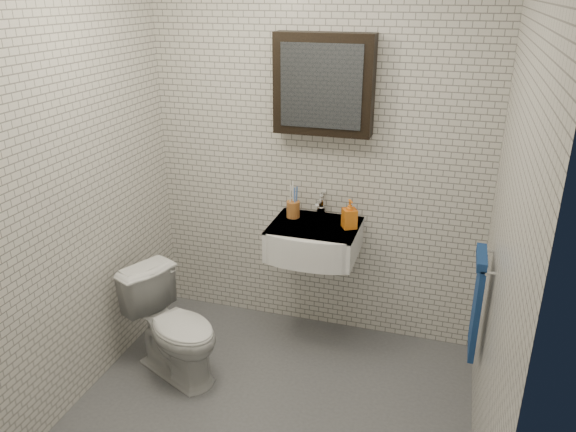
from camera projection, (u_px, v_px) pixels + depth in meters
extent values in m
cube|color=#52555A|center=(269.00, 412.00, 3.18)|extent=(2.20, 2.00, 0.01)
cube|color=silver|center=(317.00, 154.00, 3.60)|extent=(2.20, 0.02, 2.50)
cube|color=silver|center=(165.00, 314.00, 1.83)|extent=(2.20, 0.02, 2.50)
cube|color=silver|center=(73.00, 186.00, 3.01)|extent=(0.02, 2.00, 2.50)
cube|color=silver|center=(507.00, 235.00, 2.41)|extent=(0.02, 2.00, 2.50)
cube|color=white|center=(314.00, 239.00, 3.57)|extent=(0.55, 0.45, 0.20)
cylinder|color=silver|center=(316.00, 225.00, 3.56)|extent=(0.31, 0.31, 0.02)
cylinder|color=silver|center=(316.00, 224.00, 3.56)|extent=(0.04, 0.04, 0.01)
cube|color=white|center=(315.00, 226.00, 3.54)|extent=(0.55, 0.45, 0.01)
cylinder|color=silver|center=(321.00, 211.00, 3.67)|extent=(0.06, 0.06, 0.06)
cylinder|color=silver|center=(321.00, 203.00, 3.65)|extent=(0.03, 0.03, 0.08)
cylinder|color=silver|center=(319.00, 201.00, 3.58)|extent=(0.02, 0.12, 0.02)
cube|color=silver|center=(323.00, 193.00, 3.65)|extent=(0.02, 0.09, 0.01)
cube|color=black|center=(324.00, 85.00, 3.35)|extent=(0.60, 0.14, 0.60)
cube|color=#3F444C|center=(321.00, 87.00, 3.29)|extent=(0.49, 0.01, 0.49)
cylinder|color=silver|center=(487.00, 261.00, 2.85)|extent=(0.02, 0.30, 0.02)
cylinder|color=silver|center=(490.00, 251.00, 2.96)|extent=(0.04, 0.02, 0.02)
cylinder|color=silver|center=(491.00, 273.00, 2.73)|extent=(0.04, 0.02, 0.02)
cube|color=navy|center=(477.00, 307.00, 2.95)|extent=(0.03, 0.26, 0.54)
cube|color=navy|center=(482.00, 258.00, 2.85)|extent=(0.05, 0.26, 0.05)
cylinder|color=#A56029|center=(293.00, 209.00, 3.64)|extent=(0.09, 0.09, 0.11)
cylinder|color=white|center=(290.00, 199.00, 3.61)|extent=(0.02, 0.03, 0.20)
cylinder|color=#3F6ECB|center=(295.00, 201.00, 3.61)|extent=(0.02, 0.02, 0.18)
cylinder|color=white|center=(293.00, 197.00, 3.63)|extent=(0.02, 0.04, 0.21)
cylinder|color=#3F6ECB|center=(297.00, 200.00, 3.62)|extent=(0.03, 0.04, 0.19)
imported|color=#DD4B17|center=(350.00, 214.00, 3.46)|extent=(0.11, 0.11, 0.18)
imported|color=white|center=(175.00, 327.00, 3.40)|extent=(0.74, 0.60, 0.66)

